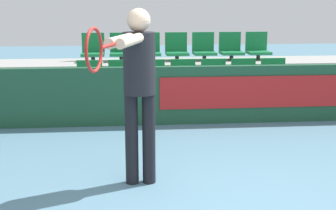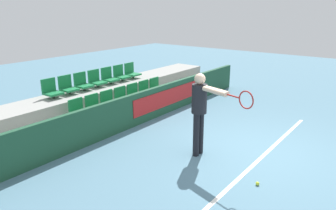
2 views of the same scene
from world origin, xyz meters
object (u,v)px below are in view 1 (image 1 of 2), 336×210
Objects in this scene: stadium_chair_13 at (258,48)px; stadium_chair_11 at (204,49)px; stadium_chair_2 at (153,78)px; stadium_chair_4 at (214,78)px; stadium_chair_7 at (93,50)px; stadium_chair_12 at (231,48)px; stadium_chair_0 at (90,79)px; tennis_player at (138,79)px; stadium_chair_10 at (177,49)px; stadium_chair_3 at (184,78)px; stadium_chair_5 at (245,77)px; stadium_chair_8 at (121,49)px; stadium_chair_9 at (149,49)px; stadium_chair_6 at (274,77)px; stadium_chair_1 at (121,79)px.

stadium_chair_11 is at bearing 180.00° from stadium_chair_13.
stadium_chair_4 is at bearing 0.00° from stadium_chair_2.
stadium_chair_7 is 2.51m from stadium_chair_12.
stadium_chair_0 is 0.29× the size of tennis_player.
stadium_chair_10 is 4.16m from tennis_player.
stadium_chair_3 is 1.00× the size of stadium_chair_5.
stadium_chair_13 is (1.50, 1.06, 0.36)m from stadium_chair_3.
stadium_chair_3 is 0.29× the size of tennis_player.
stadium_chair_8 is at bearing 180.00° from stadium_chair_12.
stadium_chair_9 and stadium_chair_13 have the same top height.
stadium_chair_12 is at bearing 115.33° from stadium_chair_6.
stadium_chair_3 is 1.00× the size of stadium_chair_7.
stadium_chair_8 and stadium_chair_9 have the same top height.
stadium_chair_2 is 1.23m from stadium_chair_10.
stadium_chair_11 is 1.00× the size of stadium_chair_13.
stadium_chair_7 reaches higher than stadium_chair_0.
stadium_chair_10 is (1.00, 1.06, 0.36)m from stadium_chair_1.
stadium_chair_10 is at bearing 0.00° from stadium_chair_8.
stadium_chair_10 is at bearing 180.00° from stadium_chair_13.
stadium_chair_4 is 1.00× the size of stadium_chair_9.
stadium_chair_8 is (0.50, 1.06, 0.36)m from stadium_chair_0.
stadium_chair_10 is at bearing 144.84° from stadium_chair_6.
stadium_chair_1 is 1.00× the size of stadium_chair_9.
stadium_chair_4 and stadium_chair_6 have the same top height.
stadium_chair_10 is at bearing 133.43° from stadium_chair_5.
stadium_chair_7 is at bearing 180.00° from stadium_chair_9.
tennis_player reaches higher than stadium_chair_4.
stadium_chair_2 is at bearing 0.00° from stadium_chair_1.
tennis_player reaches higher than stadium_chair_2.
stadium_chair_12 is at bearing 82.90° from tennis_player.
stadium_chair_9 and stadium_chair_12 have the same top height.
stadium_chair_1 is at bearing 180.00° from stadium_chair_2.
stadium_chair_10 reaches higher than stadium_chair_5.
stadium_chair_10 is (-1.50, 1.06, 0.36)m from stadium_chair_6.
stadium_chair_11 reaches higher than stadium_chair_0.
stadium_chair_9 is 1.00× the size of stadium_chair_13.
stadium_chair_2 is 0.29× the size of tennis_player.
stadium_chair_7 reaches higher than stadium_chair_1.
stadium_chair_9 is (0.50, 0.00, 0.00)m from stadium_chair_8.
stadium_chair_5 is at bearing 0.00° from stadium_chair_1.
tennis_player reaches higher than stadium_chair_8.
stadium_chair_5 is at bearing 75.87° from tennis_player.
stadium_chair_11 is 1.00× the size of stadium_chair_12.
stadium_chair_7 is at bearing 133.43° from stadium_chair_2.
stadium_chair_3 is 1.50m from stadium_chair_6.
stadium_chair_4 is at bearing 180.00° from stadium_chair_6.
stadium_chair_2 is 1.00× the size of stadium_chair_9.
stadium_chair_10 is (1.50, 0.00, 0.00)m from stadium_chair_7.
stadium_chair_1 is 1.23m from stadium_chair_7.
stadium_chair_1 is at bearing 110.46° from tennis_player.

